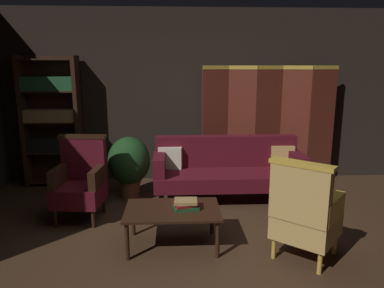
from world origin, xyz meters
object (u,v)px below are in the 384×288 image
object	(u,v)px
coffee_table	(173,213)
book_green_cloth	(186,207)
armchair_wing_left	(81,181)
folding_screen	(268,123)
bookshelf	(52,119)
armchair_gilt_accent	(305,213)
book_tan_leather	(186,201)
potted_plant	(129,163)
velvet_couch	(228,168)
book_red_leather	(186,204)

from	to	relation	value
coffee_table	book_green_cloth	size ratio (longest dim) A/B	3.93
armchair_wing_left	folding_screen	bearing A→B (deg)	26.42
armchair_wing_left	bookshelf	bearing A→B (deg)	118.84
coffee_table	armchair_wing_left	distance (m)	1.41
folding_screen	armchair_gilt_accent	bearing A→B (deg)	-95.98
book_tan_leather	armchair_gilt_accent	bearing A→B (deg)	-15.94
armchair_gilt_accent	potted_plant	world-z (taller)	armchair_gilt_accent
book_green_cloth	armchair_wing_left	bearing A→B (deg)	148.20
bookshelf	armchair_wing_left	xyz separation A→B (m)	(0.75, -1.37, -0.58)
velvet_couch	book_tan_leather	bearing A→B (deg)	-114.63
potted_plant	book_green_cloth	world-z (taller)	potted_plant
folding_screen	book_tan_leather	xyz separation A→B (m)	(-1.41, -2.15, -0.48)
folding_screen	book_red_leather	distance (m)	2.62
potted_plant	armchair_gilt_accent	bearing A→B (deg)	-43.59
armchair_wing_left	book_green_cloth	size ratio (longest dim) A/B	4.09
potted_plant	coffee_table	bearing A→B (deg)	-67.14
folding_screen	book_green_cloth	world-z (taller)	folding_screen
armchair_gilt_accent	book_green_cloth	size ratio (longest dim) A/B	4.09
book_green_cloth	book_tan_leather	xyz separation A→B (m)	(0.00, -0.00, 0.06)
folding_screen	armchair_wing_left	distance (m)	3.06
book_green_cloth	potted_plant	bearing A→B (deg)	117.19
folding_screen	velvet_couch	world-z (taller)	folding_screen
coffee_table	book_tan_leather	world-z (taller)	book_tan_leather
coffee_table	folding_screen	bearing A→B (deg)	54.04
bookshelf	coffee_table	size ratio (longest dim) A/B	2.05
velvet_couch	book_red_leather	xyz separation A→B (m)	(-0.65, -1.43, 0.02)
coffee_table	armchair_gilt_accent	bearing A→B (deg)	-14.44
armchair_gilt_accent	book_tan_leather	bearing A→B (deg)	164.06
potted_plant	book_green_cloth	bearing A→B (deg)	-62.81
velvet_couch	potted_plant	size ratio (longest dim) A/B	2.35
coffee_table	book_tan_leather	xyz separation A→B (m)	(0.14, -0.00, 0.13)
velvet_couch	book_red_leather	size ratio (longest dim) A/B	9.03
coffee_table	velvet_couch	bearing A→B (deg)	60.84
book_tan_leather	folding_screen	bearing A→B (deg)	56.62
folding_screen	coffee_table	size ratio (longest dim) A/B	2.17
bookshelf	coffee_table	world-z (taller)	bookshelf
armchair_wing_left	book_green_cloth	xyz separation A→B (m)	(1.29, -0.80, -0.05)
folding_screen	potted_plant	bearing A→B (deg)	-163.66
folding_screen	coffee_table	bearing A→B (deg)	-125.96
velvet_couch	book_red_leather	bearing A→B (deg)	-114.63
potted_plant	armchair_wing_left	bearing A→B (deg)	-126.46
bookshelf	armchair_wing_left	bearing A→B (deg)	-61.16
bookshelf	folding_screen	bearing A→B (deg)	-0.38
armchair_wing_left	armchair_gilt_accent	bearing A→B (deg)	-24.81
velvet_couch	armchair_gilt_accent	xyz separation A→B (m)	(0.50, -1.76, 0.04)
potted_plant	book_green_cloth	distance (m)	1.69
folding_screen	bookshelf	size ratio (longest dim) A/B	1.06
velvet_couch	book_green_cloth	size ratio (longest dim) A/B	8.34
bookshelf	armchair_gilt_accent	size ratio (longest dim) A/B	1.97
velvet_couch	book_tan_leather	world-z (taller)	velvet_couch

